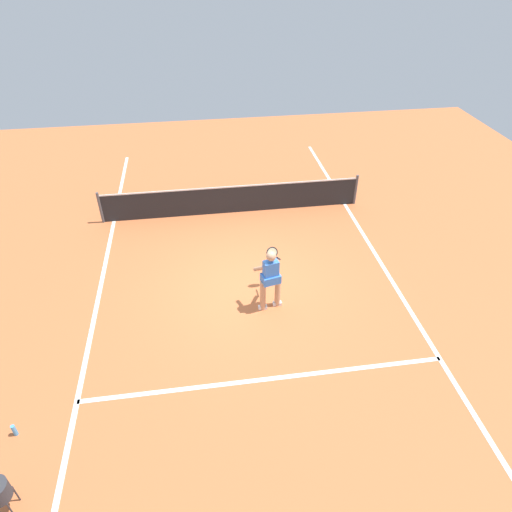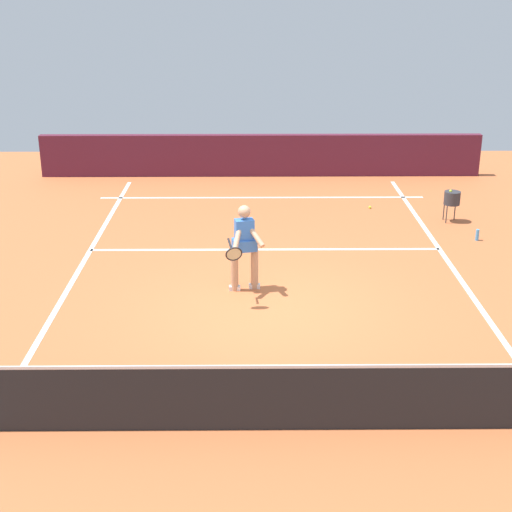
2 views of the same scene
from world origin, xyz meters
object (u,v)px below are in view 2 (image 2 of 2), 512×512
object	(u,v)px
tennis_player	(244,245)
water_bottle	(477,235)
tennis_ball_near	(370,207)
ball_hopper	(452,198)

from	to	relation	value
tennis_player	water_bottle	size ratio (longest dim) A/B	6.46
tennis_player	water_bottle	bearing A→B (deg)	-152.12
tennis_ball_near	tennis_player	bearing A→B (deg)	58.58
tennis_ball_near	ball_hopper	xyz separation A→B (m)	(-1.66, 1.00, 0.51)
tennis_ball_near	water_bottle	world-z (taller)	water_bottle
tennis_player	tennis_ball_near	world-z (taller)	tennis_player
ball_hopper	water_bottle	xyz separation A→B (m)	(-0.24, 1.29, -0.43)
ball_hopper	tennis_player	bearing A→B (deg)	39.85
ball_hopper	water_bottle	distance (m)	1.38
ball_hopper	water_bottle	world-z (taller)	ball_hopper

